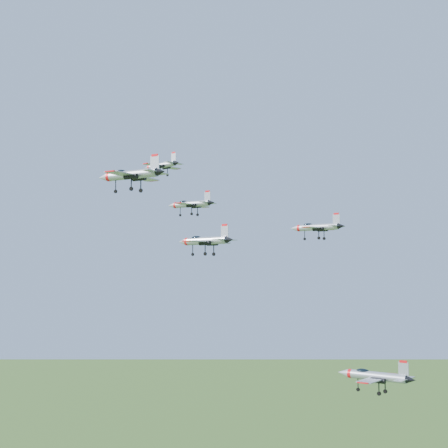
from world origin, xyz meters
The scene contains 6 objects.
jet_lead centered at (-24.33, 11.49, 160.52)m, with size 11.56×9.64×3.09m.
jet_left_high centered at (-10.34, 4.50, 150.41)m, with size 11.21×9.26×3.00m.
jet_right_high centered at (-6.13, -16.74, 153.08)m, with size 13.96×11.59×3.73m.
jet_left_low centered at (16.77, 5.22, 144.71)m, with size 10.52×8.65×2.82m.
jet_right_low centered at (8.76, -15.90, 141.72)m, with size 10.99×9.08×2.94m.
jet_trail centered at (30.48, -3.85, 122.05)m, with size 12.01×9.90×3.21m.
Camera 1 is at (65.92, -90.64, 136.68)m, focal length 50.00 mm.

